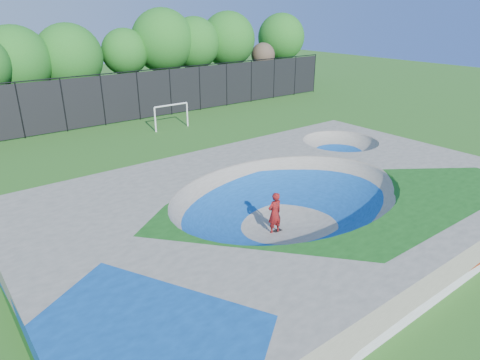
% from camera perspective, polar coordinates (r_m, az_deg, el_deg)
% --- Properties ---
extents(ground, '(120.00, 120.00, 0.00)m').
position_cam_1_polar(ground, '(19.03, 6.42, -5.51)').
color(ground, '#225718').
rests_on(ground, ground).
extents(skate_deck, '(22.00, 14.00, 1.50)m').
position_cam_1_polar(skate_deck, '(18.70, 6.52, -3.47)').
color(skate_deck, gray).
rests_on(skate_deck, ground).
extents(skater, '(0.68, 0.46, 1.83)m').
position_cam_1_polar(skater, '(17.64, 4.64, -4.44)').
color(skater, red).
rests_on(skater, ground).
extents(skateboard, '(0.78, 0.22, 0.05)m').
position_cam_1_polar(skateboard, '(18.05, 4.55, -6.96)').
color(skateboard, black).
rests_on(skateboard, ground).
extents(soccer_goal, '(2.92, 0.12, 1.92)m').
position_cam_1_polar(soccer_goal, '(33.50, -9.15, 8.94)').
color(soccer_goal, silver).
rests_on(soccer_goal, ground).
extents(fence, '(48.09, 0.09, 4.04)m').
position_cam_1_polar(fence, '(35.68, -17.83, 10.23)').
color(fence, black).
rests_on(fence, ground).
extents(treeline, '(53.05, 7.39, 8.81)m').
position_cam_1_polar(treeline, '(40.56, -19.77, 15.71)').
color(treeline, '#482E24').
rests_on(treeline, ground).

